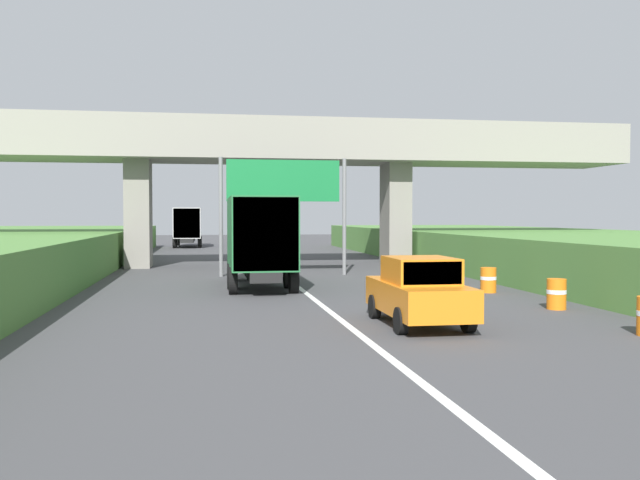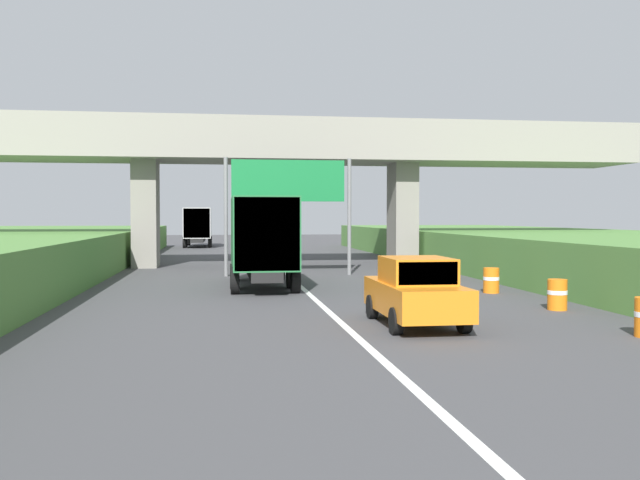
{
  "view_description": "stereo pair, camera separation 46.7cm",
  "coord_description": "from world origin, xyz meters",
  "px_view_note": "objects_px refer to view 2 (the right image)",
  "views": [
    {
      "loc": [
        -3.47,
        -0.75,
        2.75
      ],
      "look_at": [
        0.0,
        20.32,
        2.0
      ],
      "focal_mm": 38.55,
      "sensor_mm": 36.0,
      "label": 1
    },
    {
      "loc": [
        -3.01,
        -0.82,
        2.75
      ],
      "look_at": [
        0.0,
        20.32,
        2.0
      ],
      "focal_mm": 38.55,
      "sensor_mm": 36.0,
      "label": 2
    }
  ],
  "objects_px": {
    "truck_green": "(262,237)",
    "construction_barrel_2": "(557,294)",
    "overhead_highway_sign": "(288,189)",
    "construction_barrel_4": "(451,270)",
    "car_orange": "(416,292)",
    "truck_blue": "(198,225)",
    "construction_barrel_3": "(491,280)"
  },
  "relations": [
    {
      "from": "construction_barrel_2",
      "to": "construction_barrel_3",
      "type": "distance_m",
      "value": 4.52
    },
    {
      "from": "construction_barrel_3",
      "to": "construction_barrel_4",
      "type": "bearing_deg",
      "value": 89.15
    },
    {
      "from": "truck_blue",
      "to": "construction_barrel_4",
      "type": "bearing_deg",
      "value": -71.15
    },
    {
      "from": "truck_green",
      "to": "car_orange",
      "type": "xyz_separation_m",
      "value": [
        3.29,
        -9.91,
        -1.08
      ]
    },
    {
      "from": "car_orange",
      "to": "construction_barrel_4",
      "type": "height_order",
      "value": "car_orange"
    },
    {
      "from": "overhead_highway_sign",
      "to": "construction_barrel_4",
      "type": "bearing_deg",
      "value": -29.06
    },
    {
      "from": "car_orange",
      "to": "overhead_highway_sign",
      "type": "bearing_deg",
      "value": 96.8
    },
    {
      "from": "construction_barrel_2",
      "to": "car_orange",
      "type": "bearing_deg",
      "value": -155.84
    },
    {
      "from": "truck_blue",
      "to": "construction_barrel_2",
      "type": "relative_size",
      "value": 8.11
    },
    {
      "from": "truck_green",
      "to": "construction_barrel_2",
      "type": "height_order",
      "value": "truck_green"
    },
    {
      "from": "construction_barrel_2",
      "to": "construction_barrel_4",
      "type": "bearing_deg",
      "value": 90.78
    },
    {
      "from": "truck_blue",
      "to": "construction_barrel_3",
      "type": "height_order",
      "value": "truck_blue"
    },
    {
      "from": "truck_green",
      "to": "truck_blue",
      "type": "height_order",
      "value": "same"
    },
    {
      "from": "truck_green",
      "to": "construction_barrel_2",
      "type": "xyz_separation_m",
      "value": [
        8.19,
        -7.71,
        -1.47
      ]
    },
    {
      "from": "truck_green",
      "to": "construction_barrel_3",
      "type": "bearing_deg",
      "value": -21.8
    },
    {
      "from": "truck_blue",
      "to": "construction_barrel_4",
      "type": "xyz_separation_m",
      "value": [
        11.71,
        -34.29,
        -1.47
      ]
    },
    {
      "from": "overhead_highway_sign",
      "to": "construction_barrel_2",
      "type": "bearing_deg",
      "value": -62.21
    },
    {
      "from": "truck_green",
      "to": "construction_barrel_2",
      "type": "distance_m",
      "value": 11.34
    },
    {
      "from": "car_orange",
      "to": "construction_barrel_3",
      "type": "relative_size",
      "value": 4.56
    },
    {
      "from": "overhead_highway_sign",
      "to": "truck_blue",
      "type": "xyz_separation_m",
      "value": [
        -5.16,
        30.65,
        -2.08
      ]
    },
    {
      "from": "car_orange",
      "to": "construction_barrel_4",
      "type": "relative_size",
      "value": 4.56
    },
    {
      "from": "truck_green",
      "to": "construction_barrel_4",
      "type": "xyz_separation_m",
      "value": [
        8.06,
        1.31,
        -1.47
      ]
    },
    {
      "from": "overhead_highway_sign",
      "to": "truck_green",
      "type": "xyz_separation_m",
      "value": [
        -1.51,
        -4.95,
        -2.08
      ]
    },
    {
      "from": "overhead_highway_sign",
      "to": "truck_green",
      "type": "distance_m",
      "value": 5.58
    },
    {
      "from": "car_orange",
      "to": "construction_barrel_4",
      "type": "distance_m",
      "value": 12.2
    },
    {
      "from": "construction_barrel_3",
      "to": "construction_barrel_4",
      "type": "relative_size",
      "value": 1.0
    },
    {
      "from": "construction_barrel_4",
      "to": "construction_barrel_3",
      "type": "bearing_deg",
      "value": -90.85
    },
    {
      "from": "truck_blue",
      "to": "construction_barrel_3",
      "type": "xyz_separation_m",
      "value": [
        11.64,
        -38.8,
        -1.47
      ]
    },
    {
      "from": "truck_blue",
      "to": "car_orange",
      "type": "relative_size",
      "value": 1.78
    },
    {
      "from": "overhead_highway_sign",
      "to": "truck_blue",
      "type": "distance_m",
      "value": 31.15
    },
    {
      "from": "construction_barrel_2",
      "to": "truck_blue",
      "type": "bearing_deg",
      "value": 105.28
    },
    {
      "from": "car_orange",
      "to": "construction_barrel_2",
      "type": "relative_size",
      "value": 4.56
    }
  ]
}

